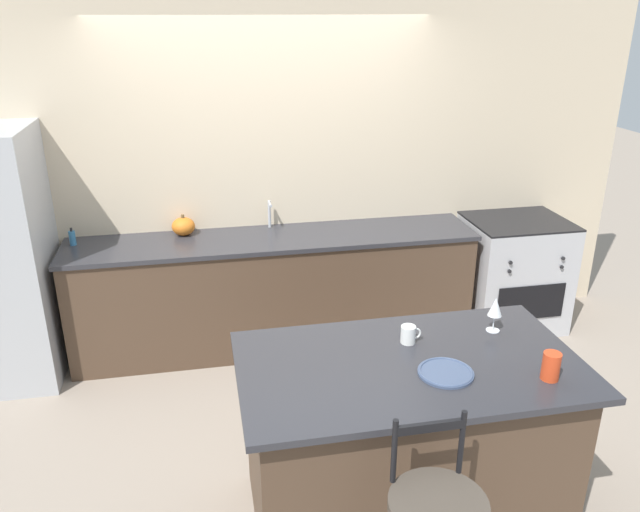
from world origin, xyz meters
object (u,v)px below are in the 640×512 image
object	(u,v)px
wine_glass	(495,307)
pumpkin_decoration	(183,226)
coffee_mug	(409,334)
dinner_plate	(446,372)
soap_bottle	(72,238)
tumbler_cup	(551,366)
oven_range	(512,273)

from	to	relation	value
wine_glass	pumpkin_decoration	xyz separation A→B (m)	(-1.64, 1.90, -0.07)
coffee_mug	pumpkin_decoration	bearing A→B (deg)	120.87
dinner_plate	soap_bottle	distance (m)	2.98
coffee_mug	tumbler_cup	xyz separation A→B (m)	(0.54, -0.46, 0.02)
dinner_plate	pumpkin_decoration	bearing A→B (deg)	118.66
dinner_plate	pumpkin_decoration	world-z (taller)	pumpkin_decoration
oven_range	wine_glass	world-z (taller)	wine_glass
wine_glass	coffee_mug	bearing A→B (deg)	-176.16
wine_glass	dinner_plate	bearing A→B (deg)	-139.20
dinner_plate	tumbler_cup	bearing A→B (deg)	-16.21
tumbler_cup	soap_bottle	distance (m)	3.40
dinner_plate	coffee_mug	xyz separation A→B (m)	(-0.08, 0.32, 0.04)
oven_range	pumpkin_decoration	size ratio (longest dim) A/B	5.29
tumbler_cup	coffee_mug	bearing A→B (deg)	139.69
soap_bottle	wine_glass	bearing A→B (deg)	-36.85
oven_range	soap_bottle	bearing A→B (deg)	177.63
oven_range	wine_glass	distance (m)	2.07
wine_glass	pumpkin_decoration	world-z (taller)	wine_glass
tumbler_cup	soap_bottle	world-z (taller)	tumbler_cup
dinner_plate	wine_glass	xyz separation A→B (m)	(0.41, 0.36, 0.13)
pumpkin_decoration	coffee_mug	bearing A→B (deg)	-59.13
coffee_mug	tumbler_cup	bearing A→B (deg)	-40.31
dinner_plate	wine_glass	bearing A→B (deg)	40.80
tumbler_cup	pumpkin_decoration	size ratio (longest dim) A/B	0.77
coffee_mug	tumbler_cup	size ratio (longest dim) A/B	0.81
tumbler_cup	pumpkin_decoration	world-z (taller)	pumpkin_decoration
oven_range	tumbler_cup	distance (m)	2.45
tumbler_cup	pumpkin_decoration	xyz separation A→B (m)	(-1.69, 2.39, -0.00)
wine_glass	tumbler_cup	size ratio (longest dim) A/B	1.44
tumbler_cup	pumpkin_decoration	bearing A→B (deg)	125.34
oven_range	coffee_mug	world-z (taller)	coffee_mug
dinner_plate	tumbler_cup	size ratio (longest dim) A/B	1.96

